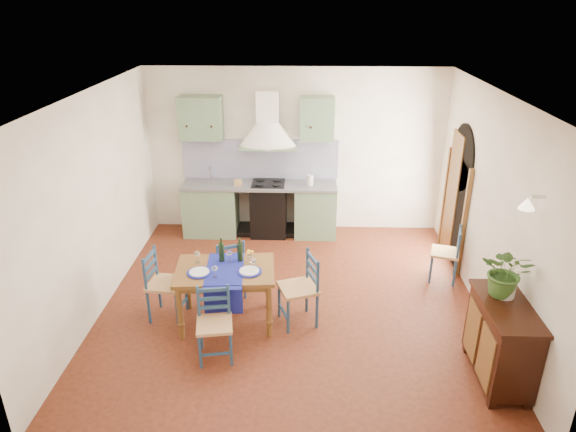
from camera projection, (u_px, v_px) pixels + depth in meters
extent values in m
plane|color=#40180D|center=(291.00, 302.00, 6.99)|extent=(5.00, 5.00, 0.00)
cube|color=white|center=(296.00, 151.00, 8.72)|extent=(5.00, 0.04, 2.80)
cube|color=slate|center=(211.00, 209.00, 8.86)|extent=(0.90, 0.60, 0.88)
cube|color=slate|center=(315.00, 210.00, 8.81)|extent=(0.70, 0.60, 0.88)
cube|color=black|center=(269.00, 210.00, 8.83)|extent=(0.60, 0.58, 0.88)
cube|color=gray|center=(259.00, 185.00, 8.65)|extent=(2.60, 0.64, 0.04)
cube|color=silver|center=(209.00, 184.00, 8.68)|extent=(0.45, 0.40, 0.03)
cylinder|color=silver|center=(211.00, 172.00, 8.78)|extent=(0.02, 0.02, 0.26)
cube|color=black|center=(268.00, 183.00, 8.64)|extent=(0.55, 0.48, 0.02)
cube|color=black|center=(261.00, 230.00, 9.04)|extent=(2.60, 0.50, 0.08)
cube|color=#0A0951|center=(260.00, 159.00, 8.76)|extent=(2.65, 0.05, 0.68)
cube|color=slate|center=(201.00, 118.00, 8.36)|extent=(0.70, 0.34, 0.70)
cube|color=slate|center=(317.00, 119.00, 8.30)|extent=(0.55, 0.34, 0.70)
cone|color=silver|center=(268.00, 135.00, 8.36)|extent=(0.96, 0.96, 0.40)
cube|color=silver|center=(268.00, 106.00, 8.27)|extent=(0.36, 0.30, 0.50)
cube|color=white|center=(493.00, 210.00, 6.35)|extent=(0.04, 5.00, 2.80)
cube|color=black|center=(456.00, 209.00, 7.86)|extent=(0.03, 1.00, 1.65)
cylinder|color=black|center=(463.00, 157.00, 7.53)|extent=(0.03, 1.00, 1.00)
cube|color=brown|center=(464.00, 224.00, 7.37)|extent=(0.06, 0.06, 1.65)
cube|color=brown|center=(445.00, 196.00, 8.36)|extent=(0.06, 0.06, 1.65)
cube|color=brown|center=(452.00, 195.00, 8.00)|extent=(0.04, 0.55, 1.96)
cylinder|color=silver|center=(539.00, 197.00, 4.98)|extent=(0.15, 0.04, 0.04)
cone|color=#FFEDC6|center=(527.00, 203.00, 5.01)|extent=(0.16, 0.16, 0.12)
cube|color=white|center=(95.00, 205.00, 6.50)|extent=(0.04, 5.00, 2.80)
cube|color=white|center=(292.00, 94.00, 5.87)|extent=(5.00, 5.00, 0.01)
cube|color=brown|center=(225.00, 271.00, 6.29)|extent=(1.26, 0.89, 0.05)
cube|color=brown|center=(225.00, 275.00, 6.32)|extent=(1.13, 0.76, 0.08)
cylinder|color=brown|center=(180.00, 313.00, 6.12)|extent=(0.07, 0.07, 0.71)
cylinder|color=brown|center=(188.00, 285.00, 6.73)|extent=(0.07, 0.07, 0.71)
cylinder|color=brown|center=(269.00, 311.00, 6.16)|extent=(0.07, 0.07, 0.71)
cylinder|color=brown|center=(269.00, 283.00, 6.77)|extent=(0.07, 0.07, 0.71)
cube|color=navy|center=(225.00, 271.00, 6.24)|extent=(0.52, 0.93, 0.01)
cube|color=navy|center=(223.00, 300.00, 5.98)|extent=(0.45, 0.05, 0.38)
cylinder|color=navy|center=(199.00, 273.00, 6.17)|extent=(0.30, 0.30, 0.01)
cylinder|color=silver|center=(199.00, 272.00, 6.17)|extent=(0.24, 0.24, 0.01)
cylinder|color=navy|center=(249.00, 272.00, 6.20)|extent=(0.30, 0.30, 0.01)
cylinder|color=silver|center=(249.00, 271.00, 6.19)|extent=(0.24, 0.24, 0.01)
cylinder|color=black|center=(221.00, 250.00, 6.40)|extent=(0.07, 0.07, 0.32)
cylinder|color=black|center=(240.00, 250.00, 6.41)|extent=(0.07, 0.07, 0.32)
cylinder|color=white|center=(250.00, 258.00, 6.41)|extent=(0.05, 0.05, 0.10)
sphere|color=gold|center=(249.00, 252.00, 6.37)|extent=(0.10, 0.10, 0.10)
cylinder|color=navy|center=(200.00, 352.00, 5.68)|extent=(0.03, 0.03, 0.44)
cylinder|color=navy|center=(200.00, 318.00, 5.91)|extent=(0.03, 0.03, 0.85)
cylinder|color=navy|center=(231.00, 349.00, 5.72)|extent=(0.03, 0.03, 0.44)
cylinder|color=navy|center=(229.00, 316.00, 5.95)|extent=(0.03, 0.03, 0.85)
cube|color=tan|center=(214.00, 324.00, 5.76)|extent=(0.46, 0.46, 0.04)
cube|color=navy|center=(214.00, 307.00, 5.87)|extent=(0.36, 0.08, 0.04)
cube|color=navy|center=(213.00, 299.00, 5.82)|extent=(0.36, 0.08, 0.04)
cube|color=navy|center=(213.00, 290.00, 5.78)|extent=(0.36, 0.08, 0.04)
cube|color=navy|center=(216.00, 354.00, 5.72)|extent=(0.34, 0.08, 0.02)
cylinder|color=navy|center=(237.00, 272.00, 7.30)|extent=(0.04, 0.04, 0.45)
cylinder|color=navy|center=(244.00, 270.00, 6.91)|extent=(0.04, 0.04, 0.88)
cylinder|color=navy|center=(213.00, 277.00, 7.18)|extent=(0.04, 0.04, 0.45)
cylinder|color=navy|center=(219.00, 275.00, 6.79)|extent=(0.04, 0.04, 0.88)
cube|color=tan|center=(228.00, 265.00, 6.99)|extent=(0.54, 0.54, 0.04)
cube|color=navy|center=(231.00, 263.00, 6.79)|extent=(0.35, 0.17, 0.04)
cube|color=navy|center=(231.00, 255.00, 6.75)|extent=(0.35, 0.17, 0.04)
cube|color=navy|center=(230.00, 247.00, 6.70)|extent=(0.35, 0.17, 0.04)
cube|color=navy|center=(226.00, 277.00, 7.26)|extent=(0.33, 0.17, 0.02)
cylinder|color=navy|center=(177.00, 310.00, 6.41)|extent=(0.04, 0.04, 0.47)
cylinder|color=navy|center=(147.00, 292.00, 6.36)|extent=(0.04, 0.04, 0.92)
cylinder|color=navy|center=(186.00, 294.00, 6.74)|extent=(0.04, 0.04, 0.47)
cylinder|color=navy|center=(158.00, 277.00, 6.70)|extent=(0.04, 0.04, 0.92)
cube|color=tan|center=(166.00, 284.00, 6.50)|extent=(0.47, 0.47, 0.04)
cube|color=navy|center=(151.00, 274.00, 6.47)|extent=(0.06, 0.39, 0.05)
cube|color=navy|center=(150.00, 265.00, 6.42)|extent=(0.06, 0.39, 0.05)
cube|color=navy|center=(149.00, 256.00, 6.37)|extent=(0.06, 0.39, 0.05)
cube|color=navy|center=(182.00, 305.00, 6.60)|extent=(0.07, 0.37, 0.03)
cylinder|color=navy|center=(279.00, 300.00, 6.59)|extent=(0.04, 0.04, 0.48)
cylinder|color=navy|center=(307.00, 280.00, 6.61)|extent=(0.04, 0.04, 0.94)
cylinder|color=navy|center=(288.00, 316.00, 6.26)|extent=(0.04, 0.04, 0.48)
cylinder|color=navy|center=(317.00, 295.00, 6.28)|extent=(0.04, 0.04, 0.94)
cube|color=tan|center=(298.00, 288.00, 6.38)|extent=(0.56, 0.56, 0.04)
cube|color=navy|center=(312.00, 277.00, 6.38)|extent=(0.16, 0.38, 0.05)
cube|color=navy|center=(312.00, 268.00, 6.33)|extent=(0.16, 0.38, 0.05)
cube|color=navy|center=(313.00, 259.00, 6.28)|extent=(0.16, 0.38, 0.05)
cube|color=navy|center=(284.00, 312.00, 6.45)|extent=(0.16, 0.37, 0.03)
cylinder|color=navy|center=(432.00, 259.00, 7.67)|extent=(0.03, 0.03, 0.42)
cylinder|color=navy|center=(457.00, 250.00, 7.49)|extent=(0.03, 0.03, 0.83)
cylinder|color=navy|center=(431.00, 270.00, 7.38)|extent=(0.03, 0.03, 0.42)
cylinder|color=navy|center=(457.00, 261.00, 7.20)|extent=(0.03, 0.03, 0.83)
cube|color=tan|center=(445.00, 252.00, 7.39)|extent=(0.48, 0.48, 0.04)
cube|color=navy|center=(458.00, 247.00, 7.29)|extent=(0.12, 0.34, 0.04)
cube|color=navy|center=(459.00, 240.00, 7.25)|extent=(0.12, 0.34, 0.04)
cube|color=navy|center=(460.00, 233.00, 7.21)|extent=(0.12, 0.34, 0.04)
cube|color=navy|center=(431.00, 267.00, 7.54)|extent=(0.12, 0.33, 0.02)
cube|color=black|center=(501.00, 341.00, 5.43)|extent=(0.45, 1.00, 0.82)
cube|color=black|center=(508.00, 307.00, 5.26)|extent=(0.50, 1.05, 0.04)
cube|color=brown|center=(486.00, 357.00, 5.24)|extent=(0.02, 0.38, 0.63)
cube|color=brown|center=(472.00, 330.00, 5.66)|extent=(0.02, 0.38, 0.63)
cube|color=black|center=(492.00, 403.00, 5.21)|extent=(0.08, 0.08, 0.08)
cube|color=black|center=(467.00, 348.00, 6.02)|extent=(0.08, 0.08, 0.08)
cube|color=black|center=(526.00, 404.00, 5.20)|extent=(0.08, 0.08, 0.08)
cube|color=black|center=(497.00, 349.00, 6.00)|extent=(0.08, 0.08, 0.08)
imported|color=#345B23|center=(507.00, 272.00, 5.31)|extent=(0.64, 0.61, 0.56)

